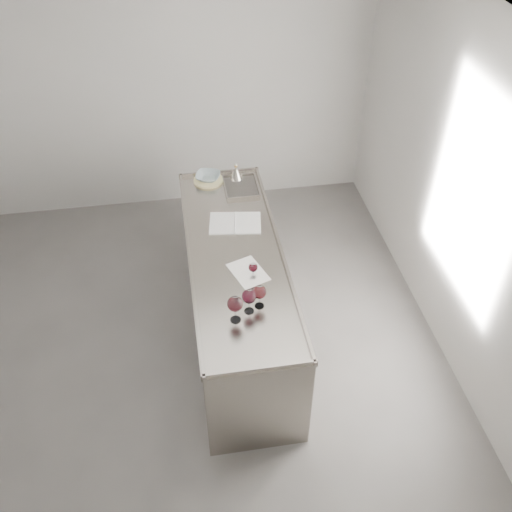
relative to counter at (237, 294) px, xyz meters
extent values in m
cube|color=#54514E|center=(-0.50, -0.30, -0.48)|extent=(4.50, 5.00, 0.02)
cube|color=silver|center=(-0.50, -0.30, 2.34)|extent=(4.50, 5.00, 0.02)
cube|color=#AAA7A5|center=(-0.50, 2.21, 0.93)|extent=(4.50, 0.02, 2.80)
cube|color=#AAA7A5|center=(1.76, -0.30, 0.93)|extent=(0.02, 5.00, 2.80)
cube|color=gray|center=(0.00, 0.00, -0.01)|extent=(0.75, 2.40, 0.92)
cube|color=gray|center=(0.00, 0.00, 0.46)|extent=(0.77, 2.42, 0.02)
cube|color=gray|center=(0.00, -1.19, 0.48)|extent=(0.77, 0.02, 0.03)
cube|color=gray|center=(0.00, 1.19, 0.48)|extent=(0.77, 0.02, 0.03)
cube|color=gray|center=(-0.37, 0.00, 0.48)|extent=(0.02, 2.42, 0.03)
cube|color=gray|center=(0.36, 0.00, 0.48)|extent=(0.02, 2.42, 0.03)
cube|color=#595654|center=(0.17, 0.92, 0.46)|extent=(0.30, 0.38, 0.01)
cylinder|color=white|center=(-0.10, -0.72, 0.47)|extent=(0.08, 0.08, 0.00)
cylinder|color=white|center=(-0.10, -0.72, 0.53)|extent=(0.01, 0.01, 0.11)
ellipsoid|color=white|center=(-0.10, -0.72, 0.63)|extent=(0.11, 0.11, 0.12)
cylinder|color=#35070D|center=(-0.10, -0.72, 0.60)|extent=(0.08, 0.08, 0.03)
cylinder|color=white|center=(0.01, -0.65, 0.47)|extent=(0.07, 0.07, 0.00)
cylinder|color=white|center=(0.01, -0.65, 0.52)|extent=(0.01, 0.01, 0.10)
ellipsoid|color=white|center=(0.01, -0.65, 0.62)|extent=(0.10, 0.10, 0.11)
cylinder|color=#390712|center=(0.01, -0.65, 0.59)|extent=(0.07, 0.07, 0.02)
cylinder|color=white|center=(0.09, -0.62, 0.47)|extent=(0.07, 0.07, 0.00)
cylinder|color=white|center=(0.09, -0.62, 0.52)|extent=(0.01, 0.01, 0.09)
ellipsoid|color=white|center=(0.09, -0.62, 0.61)|extent=(0.10, 0.10, 0.10)
cylinder|color=#3C080B|center=(0.09, -0.62, 0.59)|extent=(0.07, 0.07, 0.02)
cylinder|color=white|center=(0.09, -0.31, 0.47)|extent=(0.06, 0.06, 0.00)
cylinder|color=white|center=(0.09, -0.31, 0.51)|extent=(0.01, 0.01, 0.07)
ellipsoid|color=white|center=(0.09, -0.31, 0.57)|extent=(0.07, 0.07, 0.07)
cylinder|color=#35070E|center=(0.09, -0.31, 0.56)|extent=(0.05, 0.05, 0.02)
cube|color=white|center=(-0.06, 0.40, 0.47)|extent=(0.25, 0.33, 0.01)
cube|color=white|center=(0.16, 0.37, 0.47)|extent=(0.25, 0.33, 0.01)
cylinder|color=white|center=(0.05, 0.38, 0.48)|extent=(0.06, 0.30, 0.01)
cube|color=silver|center=(0.07, -0.24, 0.47)|extent=(0.33, 0.39, 0.00)
cylinder|color=beige|center=(-0.11, 1.08, 0.48)|extent=(0.35, 0.35, 0.02)
imported|color=#8B9EA2|center=(-0.11, 1.08, 0.52)|extent=(0.29, 0.29, 0.06)
cone|color=#A9A296|center=(0.15, 1.08, 0.52)|extent=(0.12, 0.12, 0.11)
cylinder|color=#A9A296|center=(0.15, 1.08, 0.59)|extent=(0.02, 0.02, 0.03)
cylinder|color=#A66C2E|center=(0.15, 1.08, 0.61)|extent=(0.03, 0.03, 0.01)
cone|color=#A9A296|center=(0.15, 1.08, 0.63)|extent=(0.02, 0.02, 0.04)
camera|label=1|loc=(-0.40, -3.47, 3.45)|focal=40.00mm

